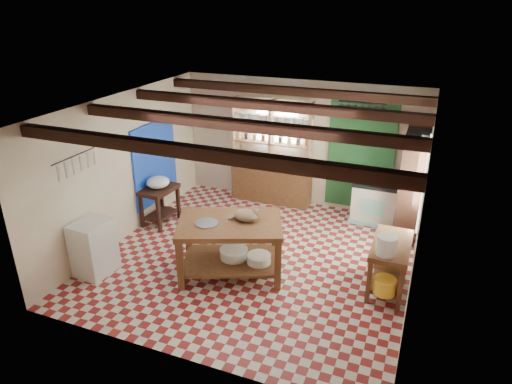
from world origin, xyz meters
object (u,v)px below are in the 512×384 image
at_px(work_table, 230,247).
at_px(right_counter, 389,266).
at_px(stove, 374,202).
at_px(prep_table, 160,205).
at_px(white_cabinet, 94,248).
at_px(cat, 246,215).

distance_m(work_table, right_counter, 2.44).
bearing_deg(stove, prep_table, -157.47).
xyz_separation_m(prep_table, white_cabinet, (-0.02, -1.87, 0.07)).
relative_size(white_cabinet, right_counter, 0.82).
xyz_separation_m(prep_table, right_counter, (4.38, -0.60, 0.02)).
xyz_separation_m(stove, right_counter, (0.53, -2.20, -0.02)).
distance_m(work_table, prep_table, 2.27).
relative_size(work_table, cat, 4.20).
xyz_separation_m(work_table, white_cabinet, (-2.01, -0.79, -0.01)).
relative_size(white_cabinet, cat, 2.34).
bearing_deg(stove, cat, -122.90).
height_order(work_table, right_counter, work_table).
relative_size(right_counter, cat, 2.85).
bearing_deg(stove, white_cabinet, -138.14).
bearing_deg(prep_table, stove, 26.62).
distance_m(stove, white_cabinet, 5.20).
bearing_deg(prep_table, white_cabinet, -86.65).
distance_m(white_cabinet, cat, 2.47).
xyz_separation_m(stove, cat, (-1.64, -2.55, 0.58)).
distance_m(white_cabinet, right_counter, 4.58).
height_order(stove, white_cabinet, white_cabinet).
distance_m(prep_table, cat, 2.48).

